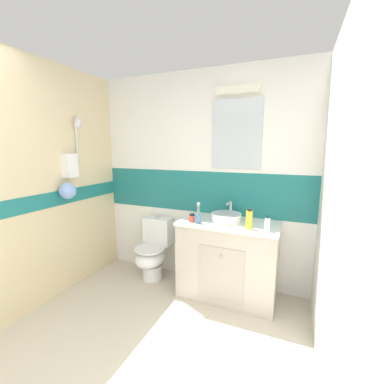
{
  "coord_description": "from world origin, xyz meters",
  "views": [
    {
      "loc": [
        1.07,
        -0.4,
        1.63
      ],
      "look_at": [
        0.14,
        1.84,
        1.2
      ],
      "focal_mm": 23.57,
      "sensor_mm": 36.0,
      "label": 1
    }
  ],
  "objects_px": {
    "shampoo_bottle_tall": "(249,219)",
    "hair_gel_jar": "(192,218)",
    "sink_basin": "(226,217)",
    "toilet": "(153,251)",
    "soap_dispenser": "(267,225)",
    "toothbrush_cup": "(198,218)"
  },
  "relations": [
    {
      "from": "soap_dispenser",
      "to": "shampoo_bottle_tall",
      "type": "bearing_deg",
      "value": 177.44
    },
    {
      "from": "shampoo_bottle_tall",
      "to": "hair_gel_jar",
      "type": "distance_m",
      "value": 0.61
    },
    {
      "from": "sink_basin",
      "to": "toothbrush_cup",
      "type": "relative_size",
      "value": 1.63
    },
    {
      "from": "shampoo_bottle_tall",
      "to": "hair_gel_jar",
      "type": "bearing_deg",
      "value": 178.95
    },
    {
      "from": "toilet",
      "to": "sink_basin",
      "type": "bearing_deg",
      "value": 0.16
    },
    {
      "from": "toothbrush_cup",
      "to": "hair_gel_jar",
      "type": "bearing_deg",
      "value": 159.4
    },
    {
      "from": "toilet",
      "to": "shampoo_bottle_tall",
      "type": "relative_size",
      "value": 3.83
    },
    {
      "from": "toilet",
      "to": "hair_gel_jar",
      "type": "height_order",
      "value": "hair_gel_jar"
    },
    {
      "from": "sink_basin",
      "to": "soap_dispenser",
      "type": "xyz_separation_m",
      "value": [
        0.45,
        -0.18,
        0.02
      ]
    },
    {
      "from": "sink_basin",
      "to": "shampoo_bottle_tall",
      "type": "xyz_separation_m",
      "value": [
        0.27,
        -0.17,
        0.05
      ]
    },
    {
      "from": "sink_basin",
      "to": "shampoo_bottle_tall",
      "type": "height_order",
      "value": "shampoo_bottle_tall"
    },
    {
      "from": "toothbrush_cup",
      "to": "hair_gel_jar",
      "type": "distance_m",
      "value": 0.09
    },
    {
      "from": "sink_basin",
      "to": "toilet",
      "type": "bearing_deg",
      "value": -179.84
    },
    {
      "from": "toilet",
      "to": "shampoo_bottle_tall",
      "type": "distance_m",
      "value": 1.35
    },
    {
      "from": "toothbrush_cup",
      "to": "soap_dispenser",
      "type": "height_order",
      "value": "toothbrush_cup"
    },
    {
      "from": "soap_dispenser",
      "to": "shampoo_bottle_tall",
      "type": "relative_size",
      "value": 0.82
    },
    {
      "from": "sink_basin",
      "to": "soap_dispenser",
      "type": "distance_m",
      "value": 0.48
    },
    {
      "from": "soap_dispenser",
      "to": "hair_gel_jar",
      "type": "xyz_separation_m",
      "value": [
        -0.78,
        0.02,
        -0.02
      ]
    },
    {
      "from": "soap_dispenser",
      "to": "hair_gel_jar",
      "type": "distance_m",
      "value": 0.78
    },
    {
      "from": "toilet",
      "to": "hair_gel_jar",
      "type": "distance_m",
      "value": 0.82
    },
    {
      "from": "sink_basin",
      "to": "toilet",
      "type": "xyz_separation_m",
      "value": [
        -0.93,
        -0.0,
        -0.54
      ]
    },
    {
      "from": "hair_gel_jar",
      "to": "shampoo_bottle_tall",
      "type": "bearing_deg",
      "value": -1.05
    }
  ]
}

